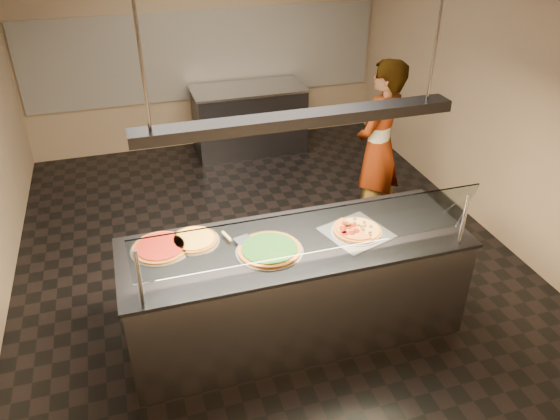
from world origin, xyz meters
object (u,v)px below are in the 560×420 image
object	(u,v)px
pizza_spinach	(269,249)
pizza_spatula	(233,237)
half_pizza_pepperoni	(346,231)
heat_lamp_housing	(298,119)
sneeze_guard	(312,233)
worker	(378,148)
half_pizza_sausage	(367,228)
pizza_tomato	(160,247)
serving_counter	(295,288)
perforated_tray	(357,232)
pizza_cheese	(194,239)
prep_table	(249,119)

from	to	relation	value
pizza_spinach	pizza_spatula	bearing A→B (deg)	135.52
half_pizza_pepperoni	heat_lamp_housing	distance (m)	1.07
sneeze_guard	worker	xyz separation A→B (m)	(1.38, 1.72, -0.28)
half_pizza_sausage	pizza_spinach	world-z (taller)	half_pizza_sausage
heat_lamp_housing	half_pizza_pepperoni	bearing A→B (deg)	-2.79
pizza_tomato	pizza_spinach	bearing A→B (deg)	-19.06
serving_counter	perforated_tray	bearing A→B (deg)	-2.31
half_pizza_pepperoni	worker	world-z (taller)	worker
pizza_cheese	heat_lamp_housing	distance (m)	1.29
half_pizza_pepperoni	half_pizza_sausage	distance (m)	0.19
pizza_spinach	prep_table	size ratio (longest dim) A/B	0.33
worker	half_pizza_pepperoni	bearing A→B (deg)	17.13
perforated_tray	half_pizza_pepperoni	xyz separation A→B (m)	(-0.09, 0.00, 0.03)
half_pizza_pepperoni	serving_counter	bearing A→B (deg)	177.21
sneeze_guard	pizza_tomato	distance (m)	1.21
prep_table	pizza_cheese	bearing A→B (deg)	-110.77
serving_counter	half_pizza_pepperoni	size ratio (longest dim) A/B	6.44
pizza_tomato	half_pizza_sausage	bearing A→B (deg)	-8.23
pizza_spinach	sneeze_guard	bearing A→B (deg)	-50.30
perforated_tray	worker	bearing A→B (deg)	58.09
pizza_cheese	worker	bearing A→B (deg)	27.91
pizza_cheese	pizza_spinach	bearing A→B (deg)	-29.96
serving_counter	half_pizza_pepperoni	bearing A→B (deg)	-2.79
perforated_tray	half_pizza_sausage	size ratio (longest dim) A/B	1.37
half_pizza_pepperoni	pizza_spinach	world-z (taller)	half_pizza_pepperoni
pizza_cheese	worker	xyz separation A→B (m)	(2.14, 1.14, 0.00)
half_pizza_sausage	pizza_spinach	size ratio (longest dim) A/B	0.82
pizza_spinach	pizza_cheese	distance (m)	0.61
worker	half_pizza_sausage	bearing A→B (deg)	22.57
half_pizza_sausage	pizza_tomato	bearing A→B (deg)	171.77
prep_table	pizza_spatula	bearing A→B (deg)	-106.05
pizza_spatula	sneeze_guard	bearing A→B (deg)	-47.59
serving_counter	pizza_cheese	bearing A→B (deg)	162.20
half_pizza_sausage	pizza_spinach	bearing A→B (deg)	-177.33
sneeze_guard	pizza_spatula	world-z (taller)	sneeze_guard
half_pizza_sausage	worker	bearing A→B (deg)	60.85
heat_lamp_housing	pizza_spatula	bearing A→B (deg)	160.37
serving_counter	perforated_tray	world-z (taller)	perforated_tray
pizza_cheese	heat_lamp_housing	bearing A→B (deg)	-17.80
sneeze_guard	pizza_cheese	world-z (taller)	sneeze_guard
half_pizza_pepperoni	pizza_spatula	distance (m)	0.90
pizza_spatula	heat_lamp_housing	xyz separation A→B (m)	(0.46, -0.17, 0.99)
half_pizza_sausage	heat_lamp_housing	distance (m)	1.16
serving_counter	pizza_tomato	size ratio (longest dim) A/B	6.03
prep_table	pizza_spinach	bearing A→B (deg)	-101.90
prep_table	half_pizza_sausage	bearing A→B (deg)	-89.53
perforated_tray	pizza_cheese	size ratio (longest dim) A/B	1.47
pizza_spinach	pizza_cheese	world-z (taller)	pizza_spinach
half_pizza_sausage	worker	world-z (taller)	worker
serving_counter	pizza_tomato	xyz separation A→B (m)	(-1.03, 0.22, 0.48)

